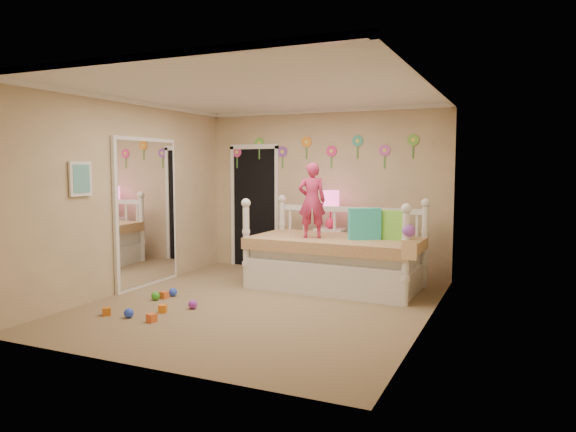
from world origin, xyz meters
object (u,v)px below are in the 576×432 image
at_px(nightstand, 330,252).
at_px(table_lamp, 331,203).
at_px(daybed, 336,242).
at_px(child, 312,200).

distance_m(nightstand, table_lamp, 0.76).
bearing_deg(table_lamp, daybed, -65.24).
bearing_deg(nightstand, table_lamp, -179.15).
bearing_deg(child, table_lamp, -109.29).
relative_size(daybed, table_lamp, 4.03).
xyz_separation_m(daybed, table_lamp, (-0.33, 0.72, 0.49)).
bearing_deg(table_lamp, child, -87.01).
bearing_deg(child, nightstand, -109.29).
relative_size(nightstand, table_lamp, 1.27).
relative_size(daybed, child, 2.28).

